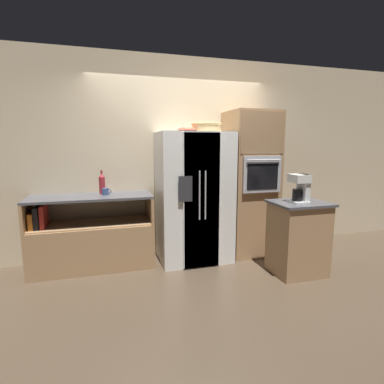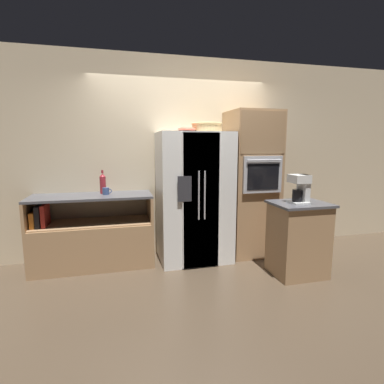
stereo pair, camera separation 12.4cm
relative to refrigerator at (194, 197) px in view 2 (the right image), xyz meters
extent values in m
plane|color=#4C3D2D|center=(-0.10, -0.04, -0.87)|extent=(20.00, 20.00, 0.00)
cube|color=beige|center=(-0.10, 0.40, 0.53)|extent=(12.00, 0.06, 2.80)
cube|color=#A87F56|center=(-1.34, 0.07, -0.59)|extent=(1.51, 0.59, 0.57)
cube|color=#A87F56|center=(-1.34, 0.07, -0.29)|extent=(1.45, 0.54, 0.02)
cube|color=#A87F56|center=(-2.08, 0.07, -0.13)|extent=(0.04, 0.59, 0.34)
cube|color=#A87F56|center=(-0.60, 0.07, -0.13)|extent=(0.04, 0.59, 0.34)
cube|color=#4C4C51|center=(-1.34, 0.07, 0.06)|extent=(1.51, 0.59, 0.03)
cube|color=orange|center=(-2.01, 0.04, -0.19)|extent=(0.05, 0.34, 0.19)
cube|color=black|center=(-1.95, 0.04, -0.15)|extent=(0.05, 0.33, 0.26)
cube|color=#B72D28|center=(-1.89, 0.04, -0.15)|extent=(0.05, 0.33, 0.27)
cube|color=white|center=(0.00, 0.01, 0.00)|extent=(0.96, 0.71, 1.75)
cube|color=white|center=(-0.01, -0.36, 0.00)|extent=(0.47, 0.02, 1.71)
cube|color=white|center=(0.01, -0.36, 0.00)|extent=(0.47, 0.02, 1.71)
cylinder|color=#B2B2B7|center=(-0.04, -0.38, 0.09)|extent=(0.02, 0.02, 0.61)
cylinder|color=#B2B2B7|center=(0.04, -0.38, 0.09)|extent=(0.02, 0.02, 0.61)
cube|color=#2D2D33|center=(-0.22, -0.37, 0.17)|extent=(0.17, 0.01, 0.31)
cube|color=#A87F56|center=(0.86, 0.04, 0.15)|extent=(0.67, 0.65, 2.04)
cube|color=#ADADB2|center=(0.86, -0.30, 0.32)|extent=(0.55, 0.04, 0.49)
cube|color=black|center=(0.86, -0.32, 0.29)|extent=(0.45, 0.01, 0.34)
cylinder|color=#B2B2B7|center=(0.86, -0.34, 0.51)|extent=(0.48, 0.02, 0.02)
cube|color=#94704C|center=(0.86, -0.29, 0.87)|extent=(0.63, 0.01, 0.55)
cube|color=#A87F56|center=(1.09, -0.81, -0.44)|extent=(0.60, 0.50, 0.87)
cube|color=#4C4C51|center=(1.09, -0.81, 0.01)|extent=(0.66, 0.55, 0.03)
cylinder|color=tan|center=(0.18, 0.00, 0.93)|extent=(0.39, 0.39, 0.11)
torus|color=tan|center=(0.18, 0.00, 0.98)|extent=(0.41, 0.41, 0.03)
ellipsoid|color=#DB664C|center=(-0.12, -0.07, 0.90)|extent=(0.24, 0.24, 0.06)
cylinder|color=maroon|center=(-1.20, 0.19, 0.18)|extent=(0.08, 0.08, 0.22)
cone|color=maroon|center=(-1.20, 0.19, 0.31)|extent=(0.08, 0.08, 0.04)
cylinder|color=maroon|center=(-1.20, 0.19, 0.36)|extent=(0.03, 0.03, 0.04)
cylinder|color=#384C7A|center=(-1.16, 0.09, 0.11)|extent=(0.09, 0.09, 0.09)
torus|color=#384C7A|center=(-1.11, 0.09, 0.11)|extent=(0.06, 0.01, 0.06)
cube|color=white|center=(1.04, -0.85, 0.04)|extent=(0.19, 0.21, 0.02)
cylinder|color=black|center=(1.03, -0.85, 0.12)|extent=(0.12, 0.12, 0.14)
cube|color=white|center=(1.10, -0.85, 0.20)|extent=(0.07, 0.18, 0.34)
cube|color=white|center=(1.04, -0.85, 0.32)|extent=(0.19, 0.21, 0.09)
camera|label=1|loc=(-1.13, -3.86, 0.71)|focal=28.00mm
camera|label=2|loc=(-1.01, -3.89, 0.71)|focal=28.00mm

